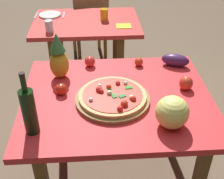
# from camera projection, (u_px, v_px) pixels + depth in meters

# --- Properties ---
(ground_plane) EXTENTS (10.00, 10.00, 0.00)m
(ground_plane) POSITION_uv_depth(u_px,v_px,m) (116.00, 173.00, 2.28)
(ground_plane) COLOR brown
(display_table) EXTENTS (1.19, 0.98, 0.73)m
(display_table) POSITION_uv_depth(u_px,v_px,m) (117.00, 107.00, 1.91)
(display_table) COLOR brown
(display_table) RESTS_ON ground_plane
(background_table) EXTENTS (1.04, 0.73, 0.73)m
(background_table) POSITION_uv_depth(u_px,v_px,m) (87.00, 31.00, 2.96)
(background_table) COLOR brown
(background_table) RESTS_ON ground_plane
(dining_chair) EXTENTS (0.48, 0.48, 0.85)m
(dining_chair) POSITION_uv_depth(u_px,v_px,m) (90.00, 22.00, 3.52)
(dining_chair) COLOR olive
(dining_chair) RESTS_ON ground_plane
(pizza_board) EXTENTS (0.46, 0.46, 0.02)m
(pizza_board) POSITION_uv_depth(u_px,v_px,m) (113.00, 99.00, 1.82)
(pizza_board) COLOR olive
(pizza_board) RESTS_ON display_table
(pizza) EXTENTS (0.41, 0.41, 0.06)m
(pizza) POSITION_uv_depth(u_px,v_px,m) (113.00, 96.00, 1.80)
(pizza) COLOR tan
(pizza) RESTS_ON pizza_board
(wine_bottle) EXTENTS (0.08, 0.08, 0.37)m
(wine_bottle) POSITION_uv_depth(u_px,v_px,m) (29.00, 111.00, 1.52)
(wine_bottle) COLOR black
(wine_bottle) RESTS_ON display_table
(pineapple_left) EXTENTS (0.13, 0.13, 0.33)m
(pineapple_left) POSITION_uv_depth(u_px,v_px,m) (59.00, 58.00, 1.97)
(pineapple_left) COLOR #B79024
(pineapple_left) RESTS_ON display_table
(melon) EXTENTS (0.18, 0.18, 0.18)m
(melon) POSITION_uv_depth(u_px,v_px,m) (172.00, 112.00, 1.59)
(melon) COLOR #DCD96E
(melon) RESTS_ON display_table
(bell_pepper) EXTENTS (0.09, 0.09, 0.10)m
(bell_pepper) POSITION_uv_depth(u_px,v_px,m) (186.00, 83.00, 1.91)
(bell_pepper) COLOR red
(bell_pepper) RESTS_ON display_table
(eggplant) EXTENTS (0.22, 0.15, 0.09)m
(eggplant) POSITION_uv_depth(u_px,v_px,m) (175.00, 60.00, 2.16)
(eggplant) COLOR #3F1D4E
(eggplant) RESTS_ON display_table
(tomato_at_corner) EXTENTS (0.06, 0.06, 0.06)m
(tomato_at_corner) POSITION_uv_depth(u_px,v_px,m) (139.00, 62.00, 2.16)
(tomato_at_corner) COLOR red
(tomato_at_corner) RESTS_ON display_table
(tomato_near_board) EXTENTS (0.08, 0.08, 0.08)m
(tomato_near_board) POSITION_uv_depth(u_px,v_px,m) (90.00, 61.00, 2.16)
(tomato_near_board) COLOR red
(tomato_near_board) RESTS_ON display_table
(tomato_by_bottle) EXTENTS (0.07, 0.07, 0.07)m
(tomato_by_bottle) POSITION_uv_depth(u_px,v_px,m) (61.00, 89.00, 1.87)
(tomato_by_bottle) COLOR red
(tomato_by_bottle) RESTS_ON display_table
(drinking_glass_juice) EXTENTS (0.08, 0.08, 0.11)m
(drinking_glass_juice) POSITION_uv_depth(u_px,v_px,m) (104.00, 14.00, 2.89)
(drinking_glass_juice) COLOR orange
(drinking_glass_juice) RESTS_ON background_table
(drinking_glass_water) EXTENTS (0.07, 0.07, 0.10)m
(drinking_glass_water) POSITION_uv_depth(u_px,v_px,m) (49.00, 26.00, 2.66)
(drinking_glass_water) COLOR silver
(drinking_glass_water) RESTS_ON background_table
(dinner_plate) EXTENTS (0.22, 0.22, 0.02)m
(dinner_plate) POSITION_uv_depth(u_px,v_px,m) (50.00, 15.00, 3.01)
(dinner_plate) COLOR white
(dinner_plate) RESTS_ON background_table
(fork_utensil) EXTENTS (0.03, 0.18, 0.01)m
(fork_utensil) POSITION_uv_depth(u_px,v_px,m) (36.00, 15.00, 3.01)
(fork_utensil) COLOR silver
(fork_utensil) RESTS_ON background_table
(knife_utensil) EXTENTS (0.02, 0.18, 0.01)m
(knife_utensil) POSITION_uv_depth(u_px,v_px,m) (64.00, 15.00, 3.02)
(knife_utensil) COLOR silver
(knife_utensil) RESTS_ON background_table
(napkin_folded) EXTENTS (0.14, 0.12, 0.01)m
(napkin_folded) POSITION_uv_depth(u_px,v_px,m) (124.00, 26.00, 2.79)
(napkin_folded) COLOR yellow
(napkin_folded) RESTS_ON background_table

